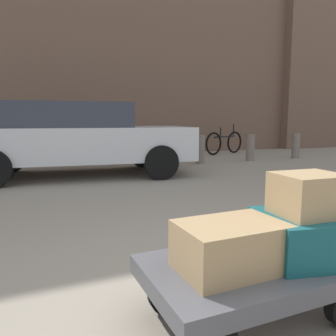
# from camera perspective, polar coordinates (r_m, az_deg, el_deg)

# --- Properties ---
(ground_plane) EXTENTS (60.00, 60.00, 0.00)m
(ground_plane) POSITION_cam_1_polar(r_m,az_deg,el_deg) (2.09, 14.42, -23.76)
(ground_plane) COLOR gray
(building_facade_brick) EXTENTS (24.00, 1.20, 9.53)m
(building_facade_brick) POSITION_cam_1_polar(r_m,az_deg,el_deg) (11.76, -7.60, 26.37)
(building_facade_brick) COLOR brown
(building_facade_brick) RESTS_ON ground_plane
(luggage_cart) EXTENTS (1.21, 0.70, 0.34)m
(luggage_cart) POSITION_cam_1_polar(r_m,az_deg,el_deg) (1.96, 14.71, -17.14)
(luggage_cart) COLOR #4C4C51
(luggage_cart) RESTS_ON ground_plane
(suitcase_teal_rear_left) EXTENTS (0.57, 0.55, 0.24)m
(suitcase_teal_rear_left) POSITION_cam_1_polar(r_m,az_deg,el_deg) (2.02, 22.64, -10.75)
(suitcase_teal_rear_left) COLOR #144C51
(suitcase_teal_rear_left) RESTS_ON luggage_cart
(suitcase_tan_rear_right) EXTENTS (0.54, 0.37, 0.25)m
(suitcase_tan_rear_right) POSITION_cam_1_polar(r_m,az_deg,el_deg) (1.76, 10.72, -13.07)
(suitcase_tan_rear_right) COLOR #9E7F56
(suitcase_tan_rear_right) RESTS_ON luggage_cart
(duffel_bag_tan_topmost_pile) EXTENTS (0.37, 0.32, 0.23)m
(duffel_bag_tan_topmost_pile) POSITION_cam_1_polar(r_m,az_deg,el_deg) (1.96, 23.02, -4.19)
(duffel_bag_tan_topmost_pile) COLOR #9E7F56
(duffel_bag_tan_topmost_pile) RESTS_ON suitcase_teal_rear_left
(parked_car) EXTENTS (4.50, 2.35, 1.42)m
(parked_car) POSITION_cam_1_polar(r_m,az_deg,el_deg) (6.76, -15.42, 5.10)
(parked_car) COLOR silver
(parked_car) RESTS_ON ground_plane
(bicycle_leaning) EXTENTS (1.70, 0.58, 0.96)m
(bicycle_leaning) POSITION_cam_1_polar(r_m,az_deg,el_deg) (10.93, 9.67, 4.34)
(bicycle_leaning) COLOR black
(bicycle_leaning) RESTS_ON ground_plane
(bollard_kerb_near) EXTENTS (0.22, 0.22, 0.72)m
(bollard_kerb_near) POSITION_cam_1_polar(r_m,az_deg,el_deg) (8.40, 5.59, 3.17)
(bollard_kerb_near) COLOR #72665B
(bollard_kerb_near) RESTS_ON ground_plane
(bollard_kerb_mid) EXTENTS (0.22, 0.22, 0.72)m
(bollard_kerb_mid) POSITION_cam_1_polar(r_m,az_deg,el_deg) (9.23, 13.96, 3.42)
(bollard_kerb_mid) COLOR #72665B
(bollard_kerb_mid) RESTS_ON ground_plane
(bollard_kerb_far) EXTENTS (0.22, 0.22, 0.72)m
(bollard_kerb_far) POSITION_cam_1_polar(r_m,az_deg,el_deg) (10.28, 21.10, 3.58)
(bollard_kerb_far) COLOR #72665B
(bollard_kerb_far) RESTS_ON ground_plane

